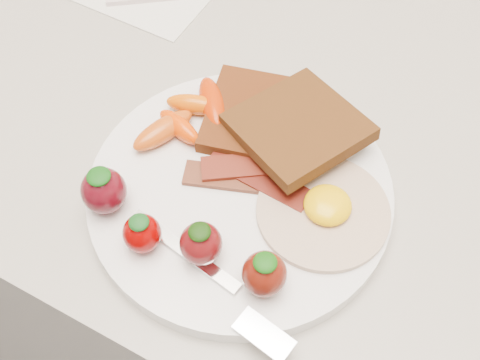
% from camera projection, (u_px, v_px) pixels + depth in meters
% --- Properties ---
extents(counter, '(2.00, 0.60, 0.90)m').
position_uv_depth(counter, '(286.00, 283.00, 0.98)').
color(counter, gray).
rests_on(counter, ground).
extents(plate, '(0.27, 0.27, 0.02)m').
position_uv_depth(plate, '(240.00, 192.00, 0.54)').
color(plate, white).
rests_on(plate, counter).
extents(toast_lower, '(0.12, 0.12, 0.01)m').
position_uv_depth(toast_lower, '(261.00, 116.00, 0.56)').
color(toast_lower, '#351304').
rests_on(toast_lower, plate).
extents(toast_upper, '(0.14, 0.14, 0.02)m').
position_uv_depth(toast_upper, '(298.00, 127.00, 0.54)').
color(toast_upper, black).
rests_on(toast_upper, toast_lower).
extents(fried_egg, '(0.14, 0.14, 0.02)m').
position_uv_depth(fried_egg, '(324.00, 210.00, 0.51)').
color(fried_egg, beige).
rests_on(fried_egg, plate).
extents(bacon_strips, '(0.12, 0.08, 0.01)m').
position_uv_depth(bacon_strips, '(251.00, 174.00, 0.53)').
color(bacon_strips, '#340B0E').
rests_on(bacon_strips, plate).
extents(baby_carrots, '(0.08, 0.12, 0.02)m').
position_uv_depth(baby_carrots, '(188.00, 116.00, 0.56)').
color(baby_carrots, '#D75603').
rests_on(baby_carrots, plate).
extents(strawberries, '(0.19, 0.05, 0.05)m').
position_uv_depth(strawberries, '(173.00, 231.00, 0.48)').
color(strawberries, '#4A0811').
rests_on(strawberries, plate).
extents(fork, '(0.17, 0.06, 0.00)m').
position_uv_depth(fork, '(219.00, 287.00, 0.47)').
color(fork, silver).
rests_on(fork, plate).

